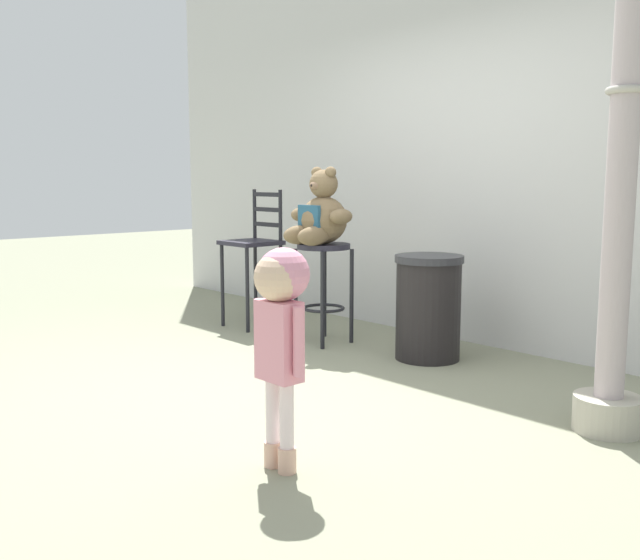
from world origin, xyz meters
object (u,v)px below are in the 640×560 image
teddy_bear (321,216)px  trash_bin (428,307)px  bar_stool_with_teddy (324,272)px  lamppost (620,202)px  bar_chair_empty (254,249)px  child_walking (280,310)px

teddy_bear → trash_bin: bearing=14.4°
bar_stool_with_teddy → teddy_bear: 0.43m
teddy_bear → lamppost: bearing=-6.1°
lamppost → teddy_bear: bearing=173.9°
bar_chair_empty → bar_stool_with_teddy: bearing=0.5°
trash_bin → teddy_bear: bearing=-165.6°
lamppost → child_walking: bearing=-116.1°
lamppost → bar_stool_with_teddy: bearing=173.3°
teddy_bear → lamppost: lamppost is taller
teddy_bear → trash_bin: size_ratio=0.79×
bar_stool_with_teddy → lamppost: size_ratio=0.27×
teddy_bear → child_walking: (1.67, -1.76, -0.27)m
teddy_bear → trash_bin: teddy_bear is taller
bar_stool_with_teddy → bar_chair_empty: size_ratio=0.66×
trash_bin → bar_stool_with_teddy: bearing=-167.4°
lamppost → bar_chair_empty: 3.32m
bar_chair_empty → lamppost: bearing=-4.8°
bar_stool_with_teddy → teddy_bear: size_ratio=1.32×
bar_stool_with_teddy → child_walking: 2.45m
trash_bin → bar_chair_empty: (-1.73, -0.20, 0.29)m
teddy_bear → trash_bin: 1.08m
teddy_bear → lamppost: (2.40, -0.25, 0.17)m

